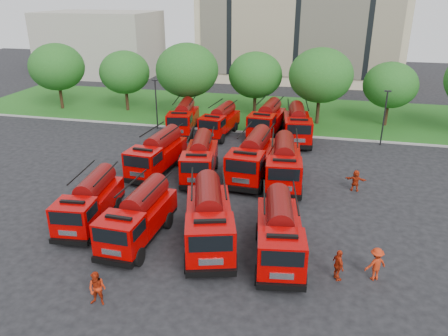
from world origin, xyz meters
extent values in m
plane|color=black|center=(0.00, 0.00, 0.00)|extent=(140.00, 140.00, 0.00)
cube|color=#215416|center=(0.00, 26.00, 0.06)|extent=(70.00, 16.00, 0.12)
cube|color=gray|center=(0.00, 17.90, 0.07)|extent=(70.00, 0.30, 0.14)
cube|color=#9C978A|center=(-30.00, 44.00, 5.00)|extent=(18.00, 12.00, 10.00)
cylinder|color=#382314|center=(-24.00, 22.00, 1.31)|extent=(0.36, 0.36, 2.62)
ellipsoid|color=#164814|center=(-24.00, 22.00, 5.03)|extent=(6.30, 6.30, 5.36)
cylinder|color=#382314|center=(-16.00, 23.00, 1.19)|extent=(0.36, 0.36, 2.38)
ellipsoid|color=#164814|center=(-16.00, 23.00, 4.56)|extent=(5.71, 5.71, 4.86)
cylinder|color=#382314|center=(-8.00, 21.50, 1.40)|extent=(0.36, 0.36, 2.80)
ellipsoid|color=#164814|center=(-8.00, 21.50, 5.36)|extent=(6.72, 6.72, 5.71)
cylinder|color=#382314|center=(-1.00, 24.00, 1.22)|extent=(0.36, 0.36, 2.45)
ellipsoid|color=#164814|center=(-1.00, 24.00, 4.69)|extent=(5.88, 5.88, 5.00)
cylinder|color=#382314|center=(6.00, 22.50, 1.36)|extent=(0.36, 0.36, 2.73)
ellipsoid|color=#164814|center=(6.00, 22.50, 5.23)|extent=(6.55, 6.55, 5.57)
cylinder|color=#382314|center=(13.00, 23.50, 1.14)|extent=(0.36, 0.36, 2.27)
ellipsoid|color=#164814|center=(13.00, 23.50, 4.36)|extent=(5.46, 5.46, 4.64)
cylinder|color=black|center=(-10.00, 17.20, 2.50)|extent=(0.14, 0.14, 5.00)
cube|color=black|center=(-10.00, 17.20, 5.05)|extent=(0.60, 0.25, 0.12)
cylinder|color=black|center=(12.00, 17.20, 2.50)|extent=(0.14, 0.14, 5.00)
cube|color=black|center=(12.00, 17.20, 5.05)|extent=(0.60, 0.25, 0.12)
cube|color=black|center=(-6.81, -2.12, 0.57)|extent=(2.65, 6.37, 0.27)
cube|color=black|center=(-6.50, -5.24, 0.53)|extent=(2.22, 0.44, 0.31)
cube|color=#9E0000|center=(-6.60, -4.23, 1.57)|extent=(2.35, 2.15, 1.72)
cube|color=black|center=(-6.50, -5.22, 1.97)|extent=(1.85, 0.23, 0.75)
cube|color=#9E0000|center=(-6.91, -1.15, 1.28)|extent=(2.57, 4.27, 1.15)
cylinder|color=#540606|center=(-6.91, -1.15, 2.22)|extent=(1.69, 3.83, 1.33)
cylinder|color=black|center=(-7.60, -4.51, 0.49)|extent=(0.41, 1.00, 0.97)
cylinder|color=black|center=(-5.57, -4.31, 0.49)|extent=(0.41, 1.00, 0.97)
cylinder|color=black|center=(-7.99, -0.64, 0.49)|extent=(0.41, 1.00, 0.97)
cylinder|color=black|center=(-5.96, -0.43, 0.49)|extent=(0.41, 1.00, 0.97)
cube|color=black|center=(-3.14, -3.24, 0.59)|extent=(2.35, 6.47, 0.27)
cube|color=black|center=(-3.26, -6.49, 0.55)|extent=(2.29, 0.32, 0.32)
cube|color=#9E0000|center=(-3.22, -5.44, 1.62)|extent=(2.31, 2.09, 1.78)
cube|color=black|center=(-3.26, -6.46, 2.03)|extent=(1.92, 0.12, 0.78)
cube|color=#9E0000|center=(-3.10, -2.24, 1.32)|extent=(2.40, 4.29, 1.19)
cylinder|color=#540606|center=(-3.10, -2.24, 2.30)|extent=(1.52, 3.89, 1.37)
cylinder|color=black|center=(-4.28, -5.58, 0.50)|extent=(0.36, 1.02, 1.00)
cylinder|color=black|center=(-2.18, -5.66, 0.50)|extent=(0.36, 1.02, 1.00)
cylinder|color=black|center=(-4.13, -1.56, 0.50)|extent=(0.36, 1.02, 1.00)
cylinder|color=black|center=(-2.03, -1.64, 0.50)|extent=(0.36, 1.02, 1.00)
cube|color=black|center=(0.90, -2.86, 0.65)|extent=(4.22, 7.42, 0.30)
cube|color=black|center=(1.91, -6.29, 0.60)|extent=(2.49, 0.95, 0.35)
cube|color=#9E0000|center=(1.59, -5.18, 1.79)|extent=(3.00, 2.83, 1.96)
cube|color=black|center=(1.90, -6.27, 2.24)|extent=(2.04, 0.65, 0.86)
cube|color=#9E0000|center=(0.59, -1.80, 1.46)|extent=(3.68, 5.14, 1.31)
cylinder|color=#540606|center=(0.59, -1.80, 2.53)|extent=(2.65, 4.49, 1.51)
cylinder|color=black|center=(0.53, -5.70, 0.55)|extent=(0.65, 1.16, 1.11)
cylinder|color=black|center=(2.75, -5.05, 0.55)|extent=(0.65, 1.16, 1.11)
cylinder|color=black|center=(-0.72, -1.45, 0.55)|extent=(0.65, 1.16, 1.11)
cylinder|color=black|center=(1.50, -0.80, 0.55)|extent=(0.65, 1.16, 1.11)
cube|color=black|center=(4.86, -3.23, 0.61)|extent=(3.12, 6.82, 0.28)
cube|color=black|center=(5.36, -6.52, 0.56)|extent=(2.35, 0.59, 0.33)
cube|color=#9E0000|center=(5.20, -5.46, 1.67)|extent=(2.58, 2.39, 1.83)
cube|color=black|center=(5.36, -6.50, 2.09)|extent=(1.96, 0.34, 0.80)
cube|color=#9E0000|center=(4.70, -2.21, 1.36)|extent=(2.92, 4.61, 1.22)
cylinder|color=#540606|center=(4.70, -2.21, 2.36)|extent=(1.99, 4.11, 1.41)
cylinder|color=black|center=(4.16, -5.80, 0.52)|extent=(0.48, 1.07, 1.03)
cylinder|color=black|center=(6.29, -5.48, 0.52)|extent=(0.48, 1.07, 1.03)
cylinder|color=black|center=(3.54, -1.72, 0.52)|extent=(0.48, 1.07, 1.03)
cylinder|color=black|center=(5.67, -1.40, 0.52)|extent=(0.48, 1.07, 1.03)
cube|color=black|center=(-5.74, 6.39, 0.62)|extent=(2.74, 6.81, 0.29)
cube|color=black|center=(-6.03, 3.03, 0.57)|extent=(2.39, 0.44, 0.33)
cube|color=#9E0000|center=(-5.93, 4.12, 1.69)|extent=(2.50, 2.28, 1.85)
cube|color=black|center=(-6.02, 3.06, 2.11)|extent=(1.99, 0.22, 0.81)
cube|color=#9E0000|center=(-5.65, 7.44, 1.38)|extent=(2.69, 4.55, 1.24)
cylinder|color=#540606|center=(-5.65, 7.44, 2.39)|extent=(1.76, 4.10, 1.43)
cylinder|color=black|center=(-7.04, 4.02, 0.52)|extent=(0.42, 1.07, 1.05)
cylinder|color=black|center=(-4.86, 3.84, 0.52)|extent=(0.42, 1.07, 1.05)
cylinder|color=black|center=(-6.69, 8.19, 0.52)|extent=(0.42, 1.07, 1.05)
cylinder|color=black|center=(-4.51, 8.01, 0.52)|extent=(0.42, 1.07, 1.05)
cube|color=black|center=(-2.27, 6.31, 0.60)|extent=(3.20, 6.74, 0.28)
cube|color=black|center=(-1.70, 3.07, 0.55)|extent=(2.32, 0.62, 0.32)
cube|color=#9E0000|center=(-1.89, 4.12, 1.64)|extent=(2.58, 2.39, 1.80)
cube|color=black|center=(-1.71, 3.10, 2.06)|extent=(1.92, 0.38, 0.79)
cube|color=#9E0000|center=(-2.44, 7.31, 1.34)|extent=(2.96, 4.58, 1.20)
cylinder|color=#540606|center=(-2.44, 7.31, 2.32)|extent=(2.03, 4.06, 1.39)
cylinder|color=black|center=(-2.90, 3.76, 0.51)|extent=(0.49, 1.06, 1.02)
cylinder|color=black|center=(-0.81, 4.12, 0.51)|extent=(0.49, 1.06, 1.02)
cylinder|color=black|center=(-3.60, 7.77, 0.51)|extent=(0.49, 1.06, 1.02)
cylinder|color=black|center=(-1.50, 8.13, 0.51)|extent=(0.49, 1.06, 1.02)
cube|color=black|center=(1.66, 7.07, 0.66)|extent=(2.78, 7.27, 0.31)
cube|color=black|center=(1.44, 3.45, 0.61)|extent=(2.56, 0.41, 0.36)
cube|color=#9E0000|center=(1.51, 4.62, 1.81)|extent=(2.63, 2.39, 1.99)
cube|color=black|center=(1.44, 3.49, 2.27)|extent=(2.14, 0.18, 0.87)
cube|color=#9E0000|center=(1.73, 8.19, 1.48)|extent=(2.78, 4.83, 1.32)
cylinder|color=#540606|center=(1.73, 8.19, 2.56)|extent=(1.79, 4.37, 1.53)
cylinder|color=black|center=(0.33, 4.49, 0.56)|extent=(0.43, 1.14, 1.12)
cylinder|color=black|center=(2.67, 4.35, 0.56)|extent=(0.43, 1.14, 1.12)
cylinder|color=black|center=(0.61, 8.97, 0.56)|extent=(0.43, 1.14, 1.12)
cylinder|color=black|center=(2.95, 8.83, 0.56)|extent=(0.43, 1.14, 1.12)
cube|color=black|center=(4.08, 6.44, 0.64)|extent=(2.94, 7.08, 0.30)
cube|color=black|center=(4.42, 2.96, 0.59)|extent=(2.47, 0.49, 0.34)
cube|color=#9E0000|center=(4.31, 4.09, 1.75)|extent=(2.61, 2.39, 1.92)
cube|color=black|center=(4.42, 2.99, 2.19)|extent=(2.06, 0.25, 0.84)
cube|color=#9E0000|center=(3.97, 7.51, 1.43)|extent=(2.85, 4.74, 1.28)
cylinder|color=#540606|center=(3.97, 7.51, 2.47)|extent=(1.88, 4.26, 1.48)
cylinder|color=black|center=(3.21, 3.78, 0.54)|extent=(0.45, 1.11, 1.08)
cylinder|color=black|center=(5.46, 4.00, 0.54)|extent=(0.45, 1.11, 1.08)
cylinder|color=black|center=(2.77, 8.09, 0.54)|extent=(0.45, 1.11, 1.08)
cylinder|color=black|center=(5.03, 8.31, 0.54)|extent=(0.45, 1.11, 1.08)
cube|color=black|center=(-6.97, 16.65, 0.60)|extent=(3.04, 6.70, 0.28)
cube|color=black|center=(-6.49, 13.40, 0.55)|extent=(2.32, 0.56, 0.32)
cube|color=#9E0000|center=(-6.65, 14.46, 1.64)|extent=(2.53, 2.34, 1.80)
cube|color=black|center=(-6.50, 13.43, 2.06)|extent=(1.93, 0.33, 0.79)
cube|color=#9E0000|center=(-7.11, 17.65, 1.34)|extent=(2.85, 4.53, 1.20)
cylinder|color=#540606|center=(-7.11, 17.65, 2.32)|extent=(1.93, 4.04, 1.39)
cylinder|color=black|center=(-7.67, 14.12, 0.51)|extent=(0.47, 1.05, 1.02)
cylinder|color=black|center=(-5.57, 14.43, 0.51)|extent=(0.47, 1.05, 1.02)
cylinder|color=black|center=(-8.26, 18.14, 0.51)|extent=(0.47, 1.05, 1.02)
cylinder|color=black|center=(-6.16, 18.45, 0.51)|extent=(0.47, 1.05, 1.02)
cube|color=black|center=(-3.18, 16.51, 0.58)|extent=(2.72, 6.39, 0.27)
cube|color=black|center=(-3.53, 13.39, 0.53)|extent=(2.23, 0.47, 0.31)
cube|color=#9E0000|center=(-3.42, 14.40, 1.57)|extent=(2.37, 2.18, 1.73)
cube|color=black|center=(-3.53, 13.42, 1.97)|extent=(1.85, 0.25, 0.75)
cube|color=#9E0000|center=(-3.07, 17.48, 1.28)|extent=(2.61, 4.29, 1.15)
cylinder|color=#540606|center=(-3.07, 17.48, 2.23)|extent=(1.74, 3.85, 1.33)
cylinder|color=black|center=(-4.45, 14.34, 0.49)|extent=(0.42, 1.00, 0.97)
cylinder|color=black|center=(-2.43, 14.11, 0.49)|extent=(0.42, 1.00, 0.97)
cylinder|color=black|center=(-4.01, 18.21, 0.49)|extent=(0.42, 1.00, 0.97)
cylinder|color=black|center=(-1.99, 17.98, 0.49)|extent=(0.42, 1.00, 0.97)
cube|color=black|center=(1.29, 17.61, 0.63)|extent=(2.86, 6.98, 0.29)
cube|color=black|center=(0.97, 14.17, 0.58)|extent=(2.44, 0.47, 0.34)
cube|color=#9E0000|center=(1.08, 15.28, 1.73)|extent=(2.57, 2.35, 1.90)
cube|color=black|center=(0.98, 14.20, 2.16)|extent=(2.04, 0.24, 0.83)
cube|color=#9E0000|center=(1.39, 18.67, 1.41)|extent=(2.79, 4.67, 1.26)
cylinder|color=#540606|center=(1.39, 18.67, 2.44)|extent=(1.83, 4.20, 1.46)
cylinder|color=black|center=(-0.05, 15.19, 0.53)|extent=(0.44, 1.10, 1.07)
cylinder|color=black|center=(2.17, 14.98, 0.53)|extent=(0.44, 1.10, 1.07)
cylinder|color=black|center=(0.34, 19.45, 0.53)|extent=(0.44, 1.10, 1.07)
cylinder|color=black|center=(2.57, 19.24, 0.53)|extent=(0.44, 1.10, 1.07)
cube|color=black|center=(4.28, 16.60, 0.63)|extent=(3.03, 7.04, 0.29)
cube|color=black|center=(4.69, 13.17, 0.58)|extent=(2.45, 0.53, 0.34)
cube|color=#9E0000|center=(4.56, 14.28, 1.73)|extent=(2.62, 2.41, 1.90)
cube|color=black|center=(4.68, 13.19, 2.17)|extent=(2.04, 0.29, 0.83)
cube|color=#9E0000|center=(4.16, 17.67, 1.41)|extent=(2.90, 4.73, 1.27)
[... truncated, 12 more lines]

